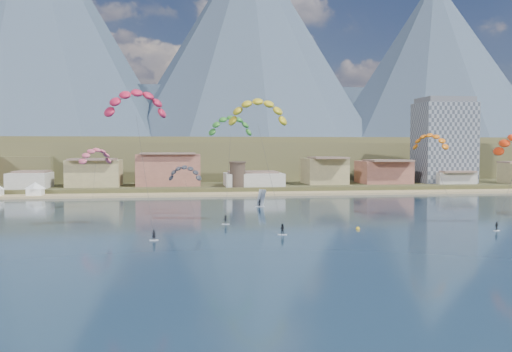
{
  "coord_description": "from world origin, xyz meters",
  "views": [
    {
      "loc": [
        -14.0,
        -70.22,
        15.41
      ],
      "look_at": [
        0.0,
        32.0,
        10.0
      ],
      "focal_mm": 38.87,
      "sensor_mm": 36.0,
      "label": 1
    }
  ],
  "objects_px": {
    "watchtower": "(238,174)",
    "kitesurfer_red": "(136,99)",
    "apartment_tower": "(444,141)",
    "buoy": "(358,229)",
    "windsurfer": "(260,201)",
    "kitesurfer_green": "(230,123)",
    "kitesurfer_yellow": "(258,108)"
  },
  "relations": [
    {
      "from": "watchtower",
      "to": "buoy",
      "type": "relative_size",
      "value": 11.92
    },
    {
      "from": "buoy",
      "to": "windsurfer",
      "type": "bearing_deg",
      "value": 106.82
    },
    {
      "from": "apartment_tower",
      "to": "kitesurfer_red",
      "type": "distance_m",
      "value": 142.32
    },
    {
      "from": "windsurfer",
      "to": "kitesurfer_red",
      "type": "bearing_deg",
      "value": -128.13
    },
    {
      "from": "apartment_tower",
      "to": "kitesurfer_red",
      "type": "bearing_deg",
      "value": -138.83
    },
    {
      "from": "kitesurfer_yellow",
      "to": "kitesurfer_green",
      "type": "relative_size",
      "value": 1.18
    },
    {
      "from": "apartment_tower",
      "to": "watchtower",
      "type": "xyz_separation_m",
      "value": [
        -80.0,
        -14.0,
        -11.45
      ]
    },
    {
      "from": "kitesurfer_yellow",
      "to": "windsurfer",
      "type": "bearing_deg",
      "value": 80.81
    },
    {
      "from": "apartment_tower",
      "to": "kitesurfer_red",
      "type": "xyz_separation_m",
      "value": [
        -107.02,
        -93.6,
        6.4
      ]
    },
    {
      "from": "kitesurfer_red",
      "to": "buoy",
      "type": "bearing_deg",
      "value": -7.06
    },
    {
      "from": "apartment_tower",
      "to": "windsurfer",
      "type": "xyz_separation_m",
      "value": [
        -78.56,
        -57.36,
        -16.4
      ]
    },
    {
      "from": "windsurfer",
      "to": "kitesurfer_green",
      "type": "bearing_deg",
      "value": -114.43
    },
    {
      "from": "windsurfer",
      "to": "apartment_tower",
      "type": "bearing_deg",
      "value": 36.13
    },
    {
      "from": "windsurfer",
      "to": "buoy",
      "type": "distance_m",
      "value": 43.19
    },
    {
      "from": "watchtower",
      "to": "windsurfer",
      "type": "relative_size",
      "value": 1.93
    },
    {
      "from": "kitesurfer_red",
      "to": "kitesurfer_yellow",
      "type": "bearing_deg",
      "value": 12.0
    },
    {
      "from": "kitesurfer_yellow",
      "to": "windsurfer",
      "type": "xyz_separation_m",
      "value": [
        5.06,
        31.27,
        -21.7
      ]
    },
    {
      "from": "apartment_tower",
      "to": "kitesurfer_red",
      "type": "relative_size",
      "value": 1.14
    },
    {
      "from": "kitesurfer_yellow",
      "to": "windsurfer",
      "type": "height_order",
      "value": "kitesurfer_yellow"
    },
    {
      "from": "apartment_tower",
      "to": "buoy",
      "type": "distance_m",
      "value": 120.07
    },
    {
      "from": "apartment_tower",
      "to": "buoy",
      "type": "relative_size",
      "value": 44.36
    },
    {
      "from": "apartment_tower",
      "to": "windsurfer",
      "type": "bearing_deg",
      "value": -143.87
    },
    {
      "from": "apartment_tower",
      "to": "kitesurfer_yellow",
      "type": "height_order",
      "value": "apartment_tower"
    },
    {
      "from": "apartment_tower",
      "to": "kitesurfer_green",
      "type": "xyz_separation_m",
      "value": [
        -88.19,
        -78.56,
        2.68
      ]
    },
    {
      "from": "kitesurfer_red",
      "to": "windsurfer",
      "type": "distance_m",
      "value": 51.41
    },
    {
      "from": "watchtower",
      "to": "kitesurfer_red",
      "type": "distance_m",
      "value": 85.94
    },
    {
      "from": "watchtower",
      "to": "kitesurfer_green",
      "type": "bearing_deg",
      "value": -97.23
    },
    {
      "from": "watchtower",
      "to": "apartment_tower",
      "type": "bearing_deg",
      "value": 9.93
    },
    {
      "from": "kitesurfer_yellow",
      "to": "kitesurfer_green",
      "type": "bearing_deg",
      "value": 114.4
    },
    {
      "from": "windsurfer",
      "to": "buoy",
      "type": "bearing_deg",
      "value": -73.18
    },
    {
      "from": "apartment_tower",
      "to": "kitesurfer_red",
      "type": "height_order",
      "value": "apartment_tower"
    },
    {
      "from": "kitesurfer_yellow",
      "to": "kitesurfer_green",
      "type": "distance_m",
      "value": 11.37
    }
  ]
}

